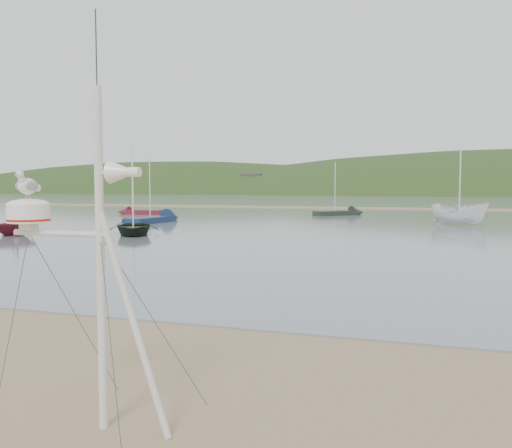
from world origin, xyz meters
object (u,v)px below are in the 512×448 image
(boat_dark, at_px, (133,199))
(boat_red, at_px, (13,213))
(mast_rig, at_px, (95,331))
(dinghy_red_far, at_px, (134,212))
(boat_white, at_px, (460,195))
(sailboat_dark_mid, at_px, (347,213))
(sailboat_blue_near, at_px, (163,219))

(boat_dark, distance_m, boat_red, 7.61)
(mast_rig, bearing_deg, boat_dark, 119.78)
(mast_rig, bearing_deg, dinghy_red_far, 120.12)
(boat_white, bearing_deg, sailboat_dark_mid, 71.06)
(boat_dark, bearing_deg, sailboat_dark_mid, 42.22)
(mast_rig, height_order, sailboat_blue_near, sailboat_blue_near)
(boat_red, height_order, sailboat_dark_mid, sailboat_dark_mid)
(mast_rig, distance_m, boat_red, 30.63)
(mast_rig, relative_size, dinghy_red_far, 0.99)
(boat_white, xyz_separation_m, sailboat_dark_mid, (-10.90, 12.81, -2.18))
(mast_rig, xyz_separation_m, sailboat_blue_near, (-18.62, 37.28, -1.00))
(boat_red, bearing_deg, dinghy_red_far, 131.54)
(mast_rig, relative_size, sailboat_dark_mid, 0.87)
(mast_rig, bearing_deg, boat_red, 133.90)
(boat_white, distance_m, sailboat_dark_mid, 16.96)
(boat_dark, xyz_separation_m, sailboat_dark_mid, (9.54, 28.25, -2.08))
(boat_white, xyz_separation_m, sailboat_blue_near, (-24.87, -2.95, -2.18))
(sailboat_blue_near, relative_size, sailboat_dark_mid, 1.17)
(dinghy_red_far, bearing_deg, boat_dark, -59.52)
(boat_dark, distance_m, dinghy_red_far, 26.27)
(sailboat_blue_near, bearing_deg, boat_white, 6.76)
(mast_rig, distance_m, boat_white, 40.72)
(boat_dark, bearing_deg, boat_red, 171.97)
(mast_rig, height_order, boat_red, mast_rig)
(boat_red, distance_m, dinghy_red_far, 26.07)
(dinghy_red_far, distance_m, sailboat_dark_mid, 23.52)
(boat_dark, relative_size, boat_white, 0.96)
(boat_red, distance_m, sailboat_blue_near, 15.47)
(boat_red, relative_size, sailboat_blue_near, 0.39)
(boat_dark, distance_m, sailboat_blue_near, 13.41)
(mast_rig, xyz_separation_m, boat_white, (6.25, 40.22, 1.18))
(boat_red, bearing_deg, boat_white, 61.14)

